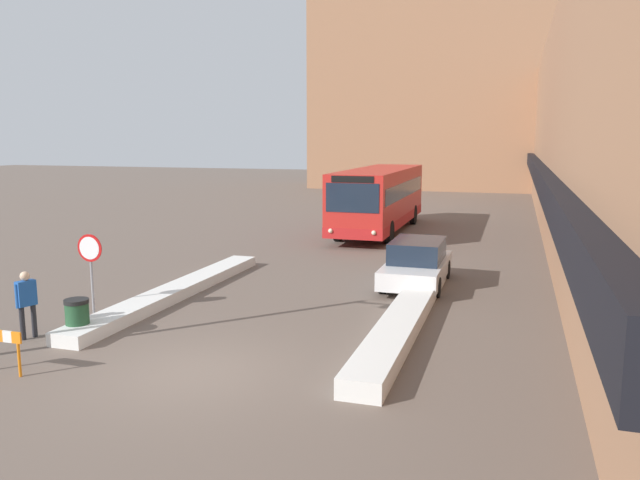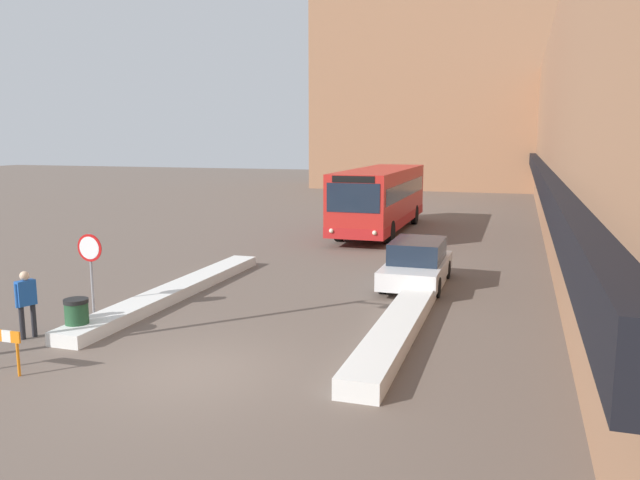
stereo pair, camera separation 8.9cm
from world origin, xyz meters
name	(u,v)px [view 2 (the right image)]	position (x,y,z in m)	size (l,w,h in m)	color
ground_plane	(192,373)	(0.00, 0.00, 0.00)	(160.00, 160.00, 0.00)	#66564C
building_row_right	(599,128)	(9.98, 24.00, 5.29)	(5.50, 60.00, 10.62)	#996B4C
building_backdrop_far	(454,87)	(0.00, 49.90, 9.52)	(26.00, 8.00, 19.03)	#996B4C
snow_bank_left	(176,291)	(-3.60, 5.47, 0.17)	(0.90, 10.13, 0.33)	silver
snow_bank_right	(408,313)	(3.60, 5.07, 0.21)	(0.90, 11.05, 0.43)	silver
city_bus	(381,198)	(-0.46, 20.34, 1.76)	(2.70, 11.28, 3.24)	red
parked_car_front	(417,263)	(3.20, 9.11, 0.75)	(1.86, 4.42, 1.50)	silver
stop_sign	(90,256)	(-4.80, 3.10, 1.61)	(0.76, 0.08, 2.22)	gray
pedestrian	(26,298)	(-4.90, 0.82, 0.99)	(0.34, 0.51, 1.65)	#232328
trash_bin	(77,318)	(-3.82, 1.25, 0.48)	(0.59, 0.59, 0.95)	#234C2D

